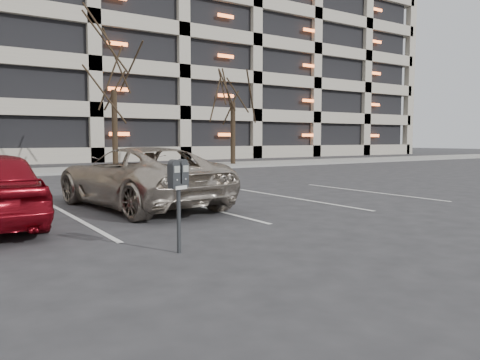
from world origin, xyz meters
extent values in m
plane|color=#28282B|center=(0.00, 0.00, 0.00)|extent=(140.00, 140.00, 0.00)
cube|color=gray|center=(0.00, 16.00, 0.06)|extent=(80.00, 4.00, 0.12)
cube|color=silver|center=(-1.40, 2.30, 0.01)|extent=(0.10, 5.20, 0.00)
cube|color=silver|center=(1.40, 2.30, 0.01)|extent=(0.10, 5.20, 0.00)
cube|color=silver|center=(4.20, 2.30, 0.01)|extent=(0.10, 5.20, 0.00)
cube|color=silver|center=(7.00, 2.30, 0.01)|extent=(0.10, 5.20, 0.00)
cube|color=black|center=(12.00, 34.00, 9.00)|extent=(49.92, 19.20, 18.00)
cylinder|color=black|center=(4.00, 16.00, 1.99)|extent=(0.28, 0.28, 3.99)
cylinder|color=black|center=(11.00, 16.00, 1.84)|extent=(0.28, 0.28, 3.68)
cylinder|color=black|center=(-0.94, -1.32, 0.45)|extent=(0.06, 0.06, 0.90)
cube|color=black|center=(-0.94, -1.32, 0.92)|extent=(0.32, 0.20, 0.06)
cube|color=silver|center=(-0.92, -1.37, 0.90)|extent=(0.21, 0.09, 0.05)
cube|color=gray|center=(-0.99, -1.41, 1.15)|extent=(0.10, 0.05, 0.09)
cube|color=gray|center=(-0.83, -1.35, 1.15)|extent=(0.10, 0.05, 0.09)
imported|color=#B4A899|center=(0.23, 3.13, 0.69)|extent=(2.88, 5.19, 1.37)
cube|color=#FF4005|center=(-0.12, 2.26, 1.38)|extent=(0.10, 0.20, 0.01)
camera|label=1|loc=(-3.69, -7.01, 1.55)|focal=35.00mm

